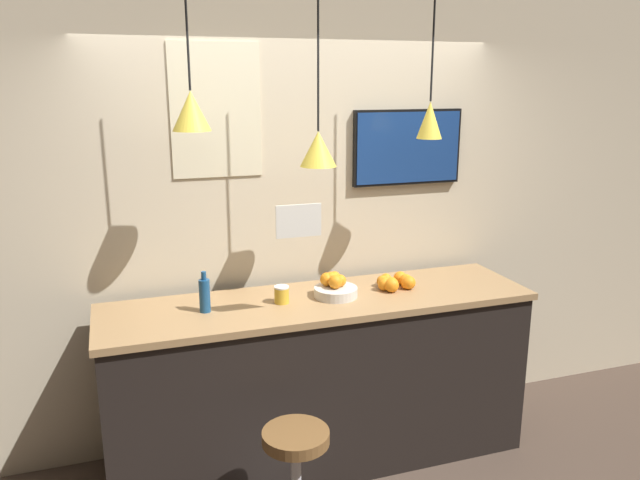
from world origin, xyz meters
TOP-DOWN VIEW (x-y plane):
  - back_wall at (0.00, 1.08)m, footprint 8.00×0.06m
  - service_counter at (0.00, 0.63)m, footprint 2.51×0.66m
  - bar_stool at (-0.35, -0.04)m, footprint 0.44×0.44m
  - fruit_bowl at (0.10, 0.65)m, footprint 0.25×0.25m
  - orange_pile at (0.48, 0.66)m, footprint 0.23×0.22m
  - juice_bottle at (-0.66, 0.64)m, footprint 0.06×0.06m
  - spread_jar at (-0.23, 0.64)m, footprint 0.08×0.08m
  - pendant_lamp_left at (-0.68, 0.66)m, footprint 0.20×0.20m
  - pendant_lamp_middle at (0.00, 0.66)m, footprint 0.20×0.20m
  - pendant_lamp_right at (0.68, 0.66)m, footprint 0.15×0.15m
  - mounted_tv at (0.72, 1.02)m, footprint 0.74×0.04m
  - hanging_menu_board at (-0.20, 0.38)m, footprint 0.24×0.01m
  - wall_poster at (-0.49, 1.04)m, footprint 0.52×0.01m

SIDE VIEW (x-z plane):
  - bar_stool at x=-0.35m, z-range 0.06..0.70m
  - service_counter at x=0.00m, z-range 0.00..1.04m
  - orange_pile at x=0.48m, z-range 1.04..1.12m
  - spread_jar at x=-0.23m, z-range 1.04..1.14m
  - fruit_bowl at x=0.10m, z-range 1.03..1.17m
  - juice_bottle at x=-0.66m, z-range 1.02..1.25m
  - back_wall at x=0.00m, z-range 0.00..2.90m
  - hanging_menu_board at x=-0.20m, z-range 1.48..1.65m
  - mounted_tv at x=0.72m, z-range 1.61..2.09m
  - pendant_lamp_middle at x=0.00m, z-range 1.41..2.41m
  - pendant_lamp_right at x=0.68m, z-range 1.62..2.48m
  - wall_poster at x=-0.49m, z-range 1.71..2.48m
  - pendant_lamp_left at x=-0.68m, z-range 1.72..2.51m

